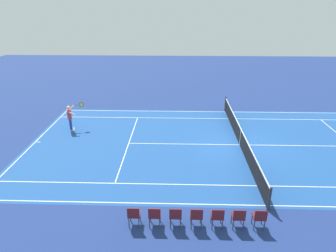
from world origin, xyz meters
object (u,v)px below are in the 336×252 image
object	(u,v)px
spectator_chair_3	(196,216)
spectator_chair_0	(260,217)
tennis_player_near	(70,117)
tennis_net	(240,137)
tennis_ball	(256,138)
spectator_chair_1	(238,217)
spectator_chair_6	(134,214)
spectator_chair_5	(155,215)
spectator_chair_2	(217,216)
spectator_chair_4	(175,215)

from	to	relation	value
spectator_chair_3	spectator_chair_0	bearing A→B (deg)	180.00
tennis_player_near	spectator_chair_0	distance (m)	12.95
tennis_net	tennis_ball	xyz separation A→B (m)	(-1.16, -0.84, -0.46)
spectator_chair_1	spectator_chair_6	size ratio (longest dim) A/B	1.00
tennis_player_near	spectator_chair_6	xyz separation A→B (m)	(-5.17, 8.60, -0.41)
tennis_net	spectator_chair_5	world-z (taller)	tennis_net
tennis_net	spectator_chair_3	world-z (taller)	tennis_net
spectator_chair_3	tennis_player_near	bearing A→B (deg)	-49.19
spectator_chair_2	spectator_chair_3	distance (m)	0.75
tennis_player_near	spectator_chair_3	size ratio (longest dim) A/B	1.93
spectator_chair_0	spectator_chair_4	distance (m)	3.00
spectator_chair_5	spectator_chair_6	bearing A→B (deg)	0.00
tennis_ball	spectator_chair_1	bearing A→B (deg)	71.63
tennis_ball	spectator_chair_4	size ratio (longest dim) A/B	0.08
tennis_ball	spectator_chair_1	world-z (taller)	spectator_chair_1
spectator_chair_1	spectator_chair_2	bearing A→B (deg)	0.00
spectator_chair_3	spectator_chair_4	distance (m)	0.75
spectator_chair_0	spectator_chair_5	bearing A→B (deg)	0.00
spectator_chair_6	tennis_player_near	bearing A→B (deg)	-58.98
tennis_player_near	tennis_ball	distance (m)	11.54
spectator_chair_1	tennis_ball	bearing A→B (deg)	-108.37
spectator_chair_0	spectator_chair_6	xyz separation A→B (m)	(4.50, 0.00, 0.00)
tennis_ball	spectator_chair_6	distance (m)	9.94
tennis_net	spectator_chair_6	size ratio (longest dim) A/B	13.30
tennis_player_near	spectator_chair_0	bearing A→B (deg)	138.38
tennis_player_near	tennis_ball	xyz separation A→B (m)	(-11.47, 0.93, -0.90)
spectator_chair_0	spectator_chair_3	xyz separation A→B (m)	(2.25, 0.00, 0.00)
tennis_player_near	spectator_chair_6	distance (m)	10.04
spectator_chair_1	spectator_chair_4	xyz separation A→B (m)	(2.25, 0.00, 0.00)
tennis_ball	spectator_chair_0	distance (m)	7.89
spectator_chair_0	spectator_chair_6	size ratio (longest dim) A/B	1.00
tennis_player_near	spectator_chair_1	world-z (taller)	tennis_player_near
tennis_net	spectator_chair_1	xyz separation A→B (m)	(1.39, 6.83, 0.03)
tennis_player_near	spectator_chair_3	world-z (taller)	tennis_player_near
spectator_chair_2	spectator_chair_6	size ratio (longest dim) A/B	1.00
spectator_chair_1	spectator_chair_5	bearing A→B (deg)	0.00
tennis_ball	spectator_chair_5	xyz separation A→B (m)	(5.55, 7.67, 0.49)
tennis_net	tennis_ball	size ratio (longest dim) A/B	177.27
tennis_net	spectator_chair_3	xyz separation A→B (m)	(2.89, 6.83, 0.03)
tennis_net	spectator_chair_0	size ratio (longest dim) A/B	13.30
spectator_chair_2	spectator_chair_6	world-z (taller)	same
spectator_chair_0	spectator_chair_2	size ratio (longest dim) A/B	1.00
spectator_chair_2	tennis_player_near	bearing A→B (deg)	-46.45
spectator_chair_1	spectator_chair_6	distance (m)	3.75
spectator_chair_0	spectator_chair_2	world-z (taller)	same
spectator_chair_3	spectator_chair_5	bearing A→B (deg)	0.00
spectator_chair_2	spectator_chair_5	bearing A→B (deg)	0.00
spectator_chair_0	spectator_chair_5	size ratio (longest dim) A/B	1.00
tennis_ball	spectator_chair_3	size ratio (longest dim) A/B	0.08
tennis_net	spectator_chair_0	xyz separation A→B (m)	(0.64, 6.83, 0.03)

